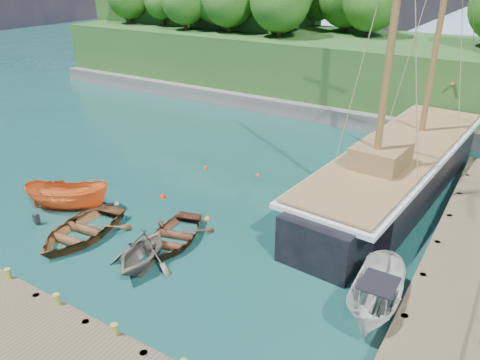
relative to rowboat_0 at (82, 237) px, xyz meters
The scene contains 18 objects.
ground 4.88m from the rowboat_0, ahead, with size 160.00×160.00×0.00m, color #123D37.
dock_east 18.08m from the rowboat_0, 25.47° to the left, with size 3.20×24.00×1.10m.
bollard_0 4.40m from the rowboat_0, 79.34° to the right, with size 0.26×0.26×0.45m, color olive.
bollard_1 5.77m from the rowboat_0, 48.60° to the right, with size 0.26×0.26×0.45m, color olive.
bollard_2 8.07m from the rowboat_0, 32.42° to the right, with size 0.26×0.26×0.45m, color olive.
rowboat_0 is the anchor object (origin of this frame).
rowboat_1 4.23m from the rowboat_0, ahead, with size 3.06×3.55×1.87m, color #665F54.
rowboat_2 4.61m from the rowboat_0, 26.88° to the left, with size 3.12×4.37×0.91m, color #522C1A.
motorboat_orange 3.24m from the rowboat_0, 149.72° to the left, with size 1.75×4.66×1.80m, color orange.
cabin_boat_white 14.06m from the rowboat_0, ahead, with size 1.81×4.80×1.85m, color silver.
schooner 17.83m from the rowboat_0, 49.66° to the left, with size 6.52×27.27×19.93m.
mooring_buoy_0 3.55m from the rowboat_0, 107.66° to the left, with size 0.30×0.30×0.30m, color silver.
mooring_buoy_1 5.44m from the rowboat_0, 84.20° to the left, with size 0.37×0.37×0.37m, color red.
mooring_buoy_2 6.30m from the rowboat_0, 48.06° to the left, with size 0.32×0.32×0.32m, color orange.
mooring_buoy_3 11.64m from the rowboat_0, 45.19° to the left, with size 0.34×0.34×0.34m, color silver.
mooring_buoy_4 10.13m from the rowboat_0, 88.93° to the left, with size 0.30×0.30×0.30m, color red.
mooring_buoy_5 11.53m from the rowboat_0, 71.45° to the left, with size 0.28×0.28×0.28m, color red.
headland 33.59m from the rowboat_0, 104.08° to the left, with size 51.00×19.31×12.90m.
Camera 1 is at (12.17, -13.28, 12.19)m, focal length 35.00 mm.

